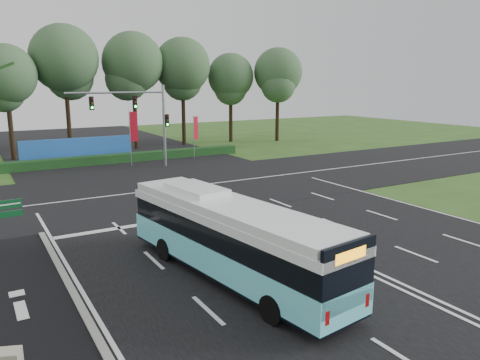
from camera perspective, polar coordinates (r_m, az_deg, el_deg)
name	(u,v)px	position (r m, az deg, el deg)	size (l,w,h in m)	color
ground	(284,235)	(22.81, 5.39, -6.71)	(120.00, 120.00, 0.00)	#2D511B
road_main	(284,235)	(22.80, 5.39, -6.67)	(20.00, 120.00, 0.04)	black
road_cross	(184,187)	(32.92, -6.88, -0.89)	(120.00, 14.00, 0.05)	black
kerb_strip	(82,310)	(16.39, -18.65, -14.83)	(0.25, 18.00, 0.12)	gray
city_bus	(231,238)	(17.40, -1.10, -7.11)	(3.75, 11.21, 3.16)	#68E2F0
banner_flag_mid	(133,130)	(41.93, -12.93, 5.95)	(0.71, 0.13, 4.82)	gray
banner_flag_right	(195,130)	(45.18, -5.47, 6.04)	(0.57, 0.27, 4.10)	gray
traffic_light_gantry	(144,113)	(40.21, -11.68, 7.95)	(8.41, 0.28, 7.00)	gray
hedge	(129,157)	(44.40, -13.38, 2.69)	(22.00, 1.20, 0.80)	#143917
blue_hoarding	(78,150)	(45.75, -19.15, 3.50)	(10.00, 0.30, 2.20)	blue
eucalyptus_row	(98,66)	(50.58, -16.91, 13.13)	(47.20, 9.48, 12.87)	black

